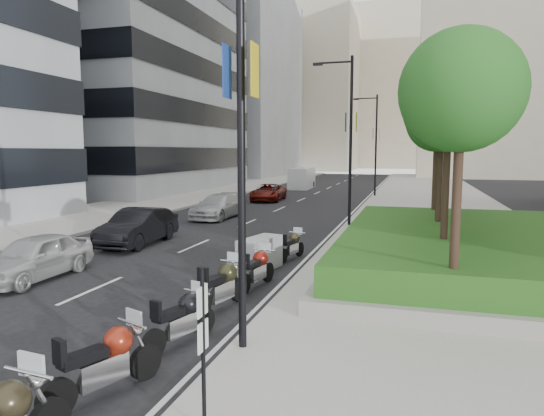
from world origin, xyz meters
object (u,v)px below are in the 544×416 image
at_px(delivery_van, 302,179).
at_px(motorcycle_6, 292,246).
at_px(lamp_post_1, 348,132).
at_px(car_d, 268,192).
at_px(motorcycle_1, 106,361).
at_px(motorcycle_3, 222,286).
at_px(lamp_post_2, 374,140).
at_px(car_b, 138,227).
at_px(motorcycle_2, 182,319).
at_px(parking_sign, 203,343).
at_px(car_a, 35,257).
at_px(car_c, 218,206).
at_px(motorcycle_4, 257,269).
at_px(motorcycle_5, 260,254).
at_px(lamp_post_0, 233,100).

bearing_deg(delivery_van, motorcycle_6, -79.14).
relative_size(lamp_post_1, delivery_van, 1.66).
distance_m(lamp_post_1, car_d, 15.41).
height_order(motorcycle_1, motorcycle_3, motorcycle_3).
xyz_separation_m(lamp_post_2, car_b, (-8.14, -25.40, -4.28)).
relative_size(motorcycle_2, motorcycle_6, 1.06).
bearing_deg(parking_sign, delivery_van, 101.07).
height_order(lamp_post_2, car_a, lamp_post_2).
relative_size(lamp_post_2, motorcycle_3, 3.81).
height_order(car_a, car_d, car_a).
distance_m(motorcycle_6, car_c, 12.16).
xyz_separation_m(parking_sign, motorcycle_4, (-1.69, 7.63, -0.87)).
xyz_separation_m(lamp_post_2, motorcycle_1, (-1.43, -37.28, -4.45)).
bearing_deg(motorcycle_5, motorcycle_4, -150.88).
bearing_deg(motorcycle_4, motorcycle_3, -177.17).
height_order(parking_sign, car_d, parking_sign).
distance_m(motorcycle_4, car_d, 25.72).
height_order(lamp_post_0, motorcycle_4, lamp_post_0).
bearing_deg(motorcycle_2, car_b, 52.20).
height_order(parking_sign, car_c, parking_sign).
xyz_separation_m(motorcycle_6, delivery_van, (-7.38, 34.23, 0.52)).
bearing_deg(motorcycle_3, motorcycle_6, 8.56).
relative_size(lamp_post_2, parking_sign, 3.60).
relative_size(lamp_post_1, motorcycle_3, 3.81).
distance_m(motorcycle_2, car_d, 30.10).
bearing_deg(motorcycle_2, delivery_van, 25.68).
distance_m(lamp_post_1, car_c, 9.26).
xyz_separation_m(lamp_post_2, car_a, (-8.19, -31.42, -4.34)).
height_order(motorcycle_1, car_b, car_b).
xyz_separation_m(motorcycle_2, car_b, (-6.92, 9.54, 0.22)).
bearing_deg(car_a, parking_sign, -37.07).
relative_size(car_a, delivery_van, 0.78).
relative_size(motorcycle_4, car_d, 0.43).
bearing_deg(motorcycle_2, car_d, 29.46).
distance_m(lamp_post_0, motorcycle_6, 9.80).
distance_m(lamp_post_2, motorcycle_6, 26.77).
height_order(lamp_post_2, car_c, lamp_post_2).
bearing_deg(car_b, motorcycle_5, -26.77).
distance_m(parking_sign, motorcycle_5, 9.93).
height_order(motorcycle_5, car_d, car_d).
relative_size(parking_sign, motorcycle_3, 1.06).
xyz_separation_m(motorcycle_2, motorcycle_5, (-0.37, 6.57, 0.01)).
bearing_deg(car_a, lamp_post_2, 74.99).
xyz_separation_m(parking_sign, motorcycle_5, (-2.25, 9.63, -0.88)).
distance_m(motorcycle_4, car_b, 8.68).
height_order(lamp_post_1, car_b, lamp_post_1).
xyz_separation_m(lamp_post_1, motorcycle_6, (-0.94, -8.37, -4.54)).
bearing_deg(car_a, motorcycle_6, 34.49).
distance_m(lamp_post_1, motorcycle_3, 15.28).
xyz_separation_m(parking_sign, motorcycle_3, (-1.93, 5.43, -0.82)).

